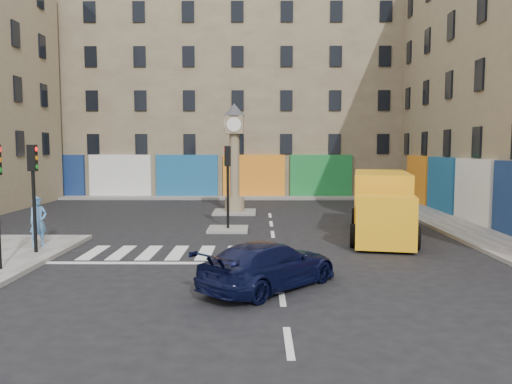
{
  "coord_description": "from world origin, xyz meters",
  "views": [
    {
      "loc": [
        -0.56,
        -14.31,
        3.76
      ],
      "look_at": [
        -0.71,
        5.29,
        2.0
      ],
      "focal_mm": 35.0,
      "sensor_mm": 36.0,
      "label": 1
    }
  ],
  "objects_px": {
    "clock_pillar": "(234,151)",
    "navy_sedan": "(269,265)",
    "traffic_light_left_far": "(33,181)",
    "traffic_light_island": "(228,173)",
    "pedestrian_blue": "(38,222)",
    "yellow_van": "(381,205)"
  },
  "relations": [
    {
      "from": "clock_pillar",
      "to": "navy_sedan",
      "type": "xyz_separation_m",
      "value": [
        1.7,
        -15.22,
        -2.92
      ]
    },
    {
      "from": "traffic_light_left_far",
      "to": "traffic_light_island",
      "type": "bearing_deg",
      "value": 40.6
    },
    {
      "from": "clock_pillar",
      "to": "pedestrian_blue",
      "type": "height_order",
      "value": "clock_pillar"
    },
    {
      "from": "traffic_light_island",
      "to": "navy_sedan",
      "type": "bearing_deg",
      "value": -79.56
    },
    {
      "from": "clock_pillar",
      "to": "pedestrian_blue",
      "type": "distance_m",
      "value": 12.62
    },
    {
      "from": "clock_pillar",
      "to": "pedestrian_blue",
      "type": "xyz_separation_m",
      "value": [
        -6.6,
        -10.47,
        -2.48
      ]
    },
    {
      "from": "traffic_light_left_far",
      "to": "traffic_light_island",
      "type": "distance_m",
      "value": 8.3
    },
    {
      "from": "traffic_light_left_far",
      "to": "traffic_light_island",
      "type": "height_order",
      "value": "traffic_light_left_far"
    },
    {
      "from": "traffic_light_left_far",
      "to": "navy_sedan",
      "type": "relative_size",
      "value": 0.85
    },
    {
      "from": "navy_sedan",
      "to": "traffic_light_island",
      "type": "bearing_deg",
      "value": -37.04
    },
    {
      "from": "pedestrian_blue",
      "to": "navy_sedan",
      "type": "bearing_deg",
      "value": -85.52
    },
    {
      "from": "traffic_light_left_far",
      "to": "clock_pillar",
      "type": "bearing_deg",
      "value": 61.06
    },
    {
      "from": "traffic_light_island",
      "to": "pedestrian_blue",
      "type": "xyz_separation_m",
      "value": [
        -6.6,
        -4.48,
        -1.52
      ]
    },
    {
      "from": "clock_pillar",
      "to": "yellow_van",
      "type": "bearing_deg",
      "value": -47.37
    },
    {
      "from": "pedestrian_blue",
      "to": "traffic_light_left_far",
      "type": "bearing_deg",
      "value": -127.87
    },
    {
      "from": "traffic_light_island",
      "to": "pedestrian_blue",
      "type": "relative_size",
      "value": 2.01
    },
    {
      "from": "traffic_light_island",
      "to": "pedestrian_blue",
      "type": "height_order",
      "value": "traffic_light_island"
    },
    {
      "from": "clock_pillar",
      "to": "yellow_van",
      "type": "relative_size",
      "value": 0.8
    },
    {
      "from": "clock_pillar",
      "to": "pedestrian_blue",
      "type": "relative_size",
      "value": 3.31
    },
    {
      "from": "yellow_van",
      "to": "pedestrian_blue",
      "type": "relative_size",
      "value": 4.15
    },
    {
      "from": "traffic_light_island",
      "to": "navy_sedan",
      "type": "distance_m",
      "value": 9.59
    },
    {
      "from": "pedestrian_blue",
      "to": "clock_pillar",
      "type": "bearing_deg",
      "value": 2.07
    }
  ]
}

